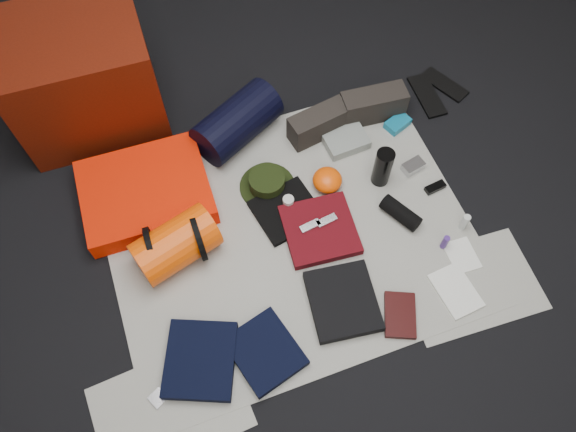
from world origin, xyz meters
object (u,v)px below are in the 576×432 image
object	(u,v)px
water_bottle	(383,167)
compact_camera	(413,166)
stuff_sack	(176,244)
sleeping_pad	(146,192)
red_cabinet	(82,77)
navy_duffel	(237,122)
paperback_book	(400,315)

from	to	relation	value
water_bottle	compact_camera	world-z (taller)	water_bottle
stuff_sack	sleeping_pad	bearing A→B (deg)	101.01
compact_camera	red_cabinet	bearing A→B (deg)	135.17
sleeping_pad	navy_duffel	bearing A→B (deg)	21.25
water_bottle	paperback_book	bearing A→B (deg)	-107.30
sleeping_pad	stuff_sack	xyz separation A→B (m)	(0.06, -0.33, 0.05)
navy_duffel	paperback_book	distance (m)	1.18
red_cabinet	compact_camera	size ratio (longest dim) A/B	6.30
navy_duffel	water_bottle	distance (m)	0.73
red_cabinet	water_bottle	xyz separation A→B (m)	(1.19, -0.86, -0.16)
red_cabinet	paperback_book	world-z (taller)	red_cabinet
water_bottle	paperback_book	world-z (taller)	water_bottle
red_cabinet	paperback_book	distance (m)	1.82
compact_camera	paperback_book	bearing A→B (deg)	-132.63
sleeping_pad	stuff_sack	distance (m)	0.34
navy_duffel	red_cabinet	bearing A→B (deg)	121.22
navy_duffel	compact_camera	world-z (taller)	navy_duffel
sleeping_pad	stuff_sack	size ratio (longest dim) A/B	1.63
red_cabinet	stuff_sack	bearing A→B (deg)	-76.95
navy_duffel	compact_camera	bearing A→B (deg)	-60.34
stuff_sack	navy_duffel	bearing A→B (deg)	50.09
water_bottle	stuff_sack	bearing A→B (deg)	-176.84
sleeping_pad	compact_camera	world-z (taller)	sleeping_pad
sleeping_pad	red_cabinet	bearing A→B (deg)	101.77
stuff_sack	paperback_book	xyz separation A→B (m)	(0.80, -0.59, -0.09)
stuff_sack	paperback_book	bearing A→B (deg)	-36.66
stuff_sack	water_bottle	size ratio (longest dim) A/B	1.66
red_cabinet	water_bottle	size ratio (longest dim) A/B	3.07
red_cabinet	paperback_book	size ratio (longest dim) A/B	3.32
red_cabinet	compact_camera	distance (m)	1.63
navy_duffel	stuff_sack	bearing A→B (deg)	-157.25
sleeping_pad	compact_camera	size ratio (longest dim) A/B	5.54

